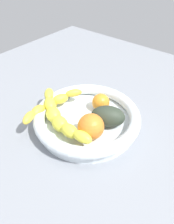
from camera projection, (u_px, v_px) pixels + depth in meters
kitchen_counter at (87, 129)px, 64.11cm from camera, size 120.00×120.00×3.00cm
fruit_bowl at (87, 118)px, 61.46cm from camera, size 29.57×29.57×5.11cm
banana_draped_left at (50, 105)px, 62.87cm from camera, size 7.30×21.21×4.82cm
banana_draped_right at (59, 117)px, 58.67cm from camera, size 24.50×11.80×4.48cm
orange_front at (102, 103)px, 63.84cm from camera, size 5.16×5.16×5.16cm
orange_mid_left at (91, 127)px, 55.00cm from camera, size 6.76×6.76×6.76cm
avocado_dark at (108, 116)px, 58.71cm from camera, size 10.87×9.65×5.83cm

